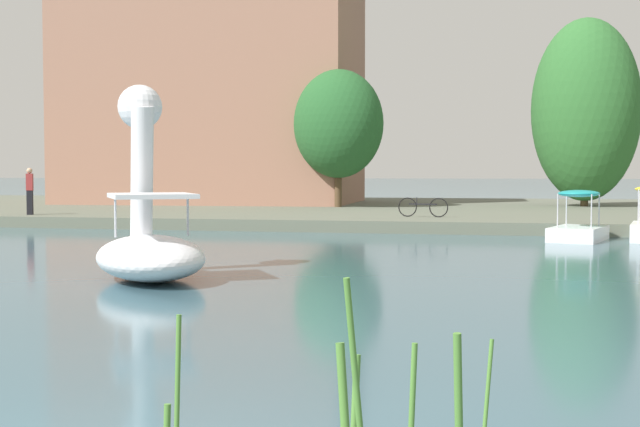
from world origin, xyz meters
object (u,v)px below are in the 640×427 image
(person_on_path, at_px, (30,191))
(bicycle_parked, at_px, (423,207))
(tree_broadleaf_right, at_px, (338,124))
(swan_boat, at_px, (149,232))
(tree_willow_near_path, at_px, (586,110))
(pedal_boat_teal, at_px, (578,225))

(person_on_path, xyz_separation_m, bicycle_parked, (14.02, 1.57, -0.54))
(tree_broadleaf_right, bearing_deg, bicycle_parked, -59.46)
(tree_broadleaf_right, height_order, bicycle_parked, tree_broadleaf_right)
(swan_boat, bearing_deg, tree_willow_near_path, 69.77)
(person_on_path, height_order, bicycle_parked, person_on_path)
(person_on_path, relative_size, bicycle_parked, 0.97)
(tree_broadleaf_right, xyz_separation_m, bicycle_parked, (4.53, -7.68, -3.32))
(swan_boat, distance_m, person_on_path, 17.15)
(tree_willow_near_path, distance_m, bicycle_parked, 13.15)
(pedal_boat_teal, distance_m, person_on_path, 19.06)
(pedal_boat_teal, xyz_separation_m, tree_broadleaf_right, (-9.34, 12.10, 3.62))
(pedal_boat_teal, xyz_separation_m, tree_willow_near_path, (1.35, 15.33, 4.29))
(tree_broadleaf_right, bearing_deg, swan_boat, -87.14)
(person_on_path, bearing_deg, tree_broadleaf_right, 44.30)
(tree_willow_near_path, xyz_separation_m, person_on_path, (-20.17, -12.48, -3.46))
(swan_boat, distance_m, tree_willow_near_path, 27.92)
(tree_willow_near_path, xyz_separation_m, bicycle_parked, (-6.16, -10.91, -4.00))
(swan_boat, height_order, bicycle_parked, swan_boat)
(tree_willow_near_path, bearing_deg, pedal_boat_teal, -95.04)
(pedal_boat_teal, bearing_deg, swan_boat, -127.72)
(swan_boat, xyz_separation_m, person_on_path, (-10.61, 13.46, 0.41))
(swan_boat, height_order, tree_willow_near_path, tree_willow_near_path)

